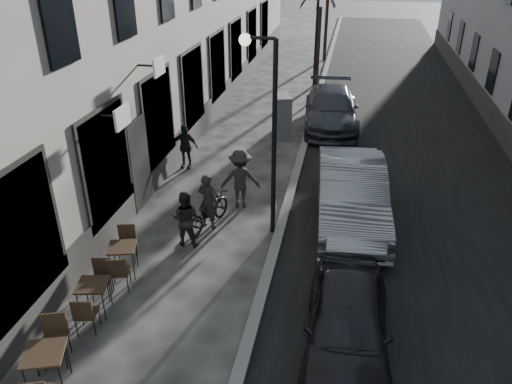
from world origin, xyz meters
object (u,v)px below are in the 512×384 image
(bicycle, at_px, (208,211))
(car_far, at_px, (331,109))
(pedestrian_mid, at_px, (240,179))
(streetlamp_far, at_px, (313,32))
(bistro_set_b, at_px, (94,295))
(bistro_set_a, at_px, (47,366))
(utility_cabinet, at_px, (282,116))
(car_mid, at_px, (351,194))
(streetlamp_near, at_px, (267,118))
(pedestrian_far, at_px, (185,146))
(car_near, at_px, (347,324))
(bistro_set_c, at_px, (123,257))
(pedestrian_near, at_px, (185,218))

(bicycle, relative_size, car_far, 0.35)
(bicycle, distance_m, pedestrian_mid, 1.49)
(pedestrian_mid, relative_size, car_far, 0.34)
(streetlamp_far, distance_m, bistro_set_b, 16.37)
(bistro_set_a, distance_m, utility_cabinet, 13.10)
(car_mid, bearing_deg, streetlamp_near, -160.15)
(streetlamp_far, xyz_separation_m, utility_cabinet, (-0.63, -4.90, -2.34))
(pedestrian_far, height_order, car_near, pedestrian_far)
(car_near, bearing_deg, car_far, 94.07)
(car_mid, bearing_deg, bistro_set_b, -140.77)
(streetlamp_far, distance_m, bistro_set_c, 15.02)
(streetlamp_near, xyz_separation_m, bistro_set_b, (-2.92, -3.87, -2.71))
(car_far, bearing_deg, bistro_set_c, -114.71)
(streetlamp_near, height_order, bicycle, streetlamp_near)
(bistro_set_b, distance_m, pedestrian_near, 3.07)
(bistro_set_b, distance_m, car_far, 13.13)
(streetlamp_near, xyz_separation_m, car_far, (1.17, 8.60, -2.41))
(streetlamp_far, height_order, bicycle, streetlamp_far)
(pedestrian_near, relative_size, pedestrian_mid, 0.85)
(utility_cabinet, xyz_separation_m, car_far, (1.80, 1.50, -0.07))
(pedestrian_far, bearing_deg, streetlamp_far, 70.92)
(car_near, height_order, car_far, car_far)
(utility_cabinet, bearing_deg, car_mid, -82.29)
(streetlamp_far, bearing_deg, bistro_set_c, -101.32)
(car_near, height_order, car_mid, car_mid)
(streetlamp_far, xyz_separation_m, bistro_set_c, (-2.90, -14.49, -2.70))
(bistro_set_a, relative_size, car_far, 0.33)
(bicycle, xyz_separation_m, car_far, (2.73, 8.69, 0.27))
(car_mid, bearing_deg, car_near, -93.89)
(bistro_set_b, xyz_separation_m, car_mid, (5.07, 4.85, 0.38))
(car_near, bearing_deg, pedestrian_far, 125.98)
(car_near, xyz_separation_m, car_far, (-1.03, 12.59, 0.09))
(streetlamp_near, relative_size, streetlamp_far, 1.00)
(bicycle, height_order, pedestrian_mid, pedestrian_mid)
(car_near, bearing_deg, pedestrian_near, 143.24)
(streetlamp_far, xyz_separation_m, pedestrian_near, (-1.88, -13.00, -2.41))
(streetlamp_near, xyz_separation_m, bistro_set_a, (-2.79, -5.82, -2.66))
(bistro_set_a, relative_size, pedestrian_mid, 0.97)
(streetlamp_near, relative_size, bicycle, 2.80)
(bicycle, distance_m, car_near, 5.42)
(bistro_set_c, relative_size, pedestrian_far, 1.03)
(streetlamp_near, height_order, car_mid, streetlamp_near)
(bistro_set_a, distance_m, car_far, 14.96)
(pedestrian_mid, relative_size, pedestrian_far, 1.15)
(streetlamp_near, bearing_deg, pedestrian_mid, 128.45)
(streetlamp_near, bearing_deg, pedestrian_far, 133.74)
(bistro_set_b, xyz_separation_m, car_near, (5.12, -0.11, 0.21))
(bistro_set_b, bearing_deg, pedestrian_near, 58.85)
(bistro_set_c, bearing_deg, streetlamp_far, 63.08)
(utility_cabinet, bearing_deg, streetlamp_far, 65.99)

